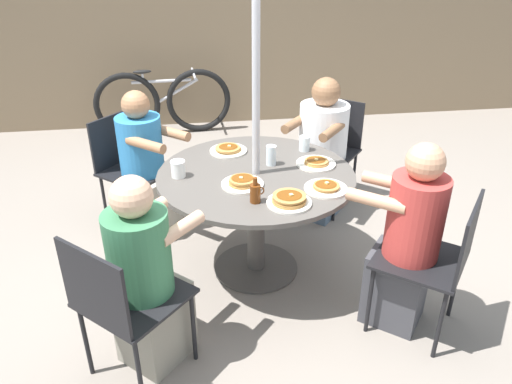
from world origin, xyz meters
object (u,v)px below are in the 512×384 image
(pancake_plate_d, at_px, (289,200))
(syrup_bottle, at_px, (255,193))
(patio_chair_east, at_px, (330,145))
(diner_south, at_px, (146,169))
(diner_west, at_px, (147,281))
(pancake_plate_c, at_px, (242,182))
(patio_table, at_px, (256,191))
(patio_chair_west, at_px, (121,299))
(bicycle, at_px, (164,102))
(drinking_glass_a, at_px, (304,144))
(pancake_plate_a, at_px, (228,150))
(drinking_glass_b, at_px, (271,155))
(diner_north, at_px, (406,244))
(coffee_cup, at_px, (178,169))
(diner_east, at_px, (320,154))
(patio_chair_north, at_px, (437,256))
(pancake_plate_e, at_px, (326,188))
(patio_chair_south, at_px, (129,163))
(pancake_plate_b, at_px, (316,163))

(pancake_plate_d, bearing_deg, syrup_bottle, 165.62)
(patio_chair_east, xyz_separation_m, diner_south, (-1.48, -0.25, -0.01))
(diner_west, relative_size, syrup_bottle, 7.34)
(pancake_plate_c, bearing_deg, pancake_plate_d, -48.13)
(patio_table, xyz_separation_m, patio_chair_west, (-0.78, -0.85, -0.09))
(bicycle, bearing_deg, drinking_glass_a, -69.36)
(patio_chair_east, relative_size, pancake_plate_a, 3.41)
(patio_chair_west, relative_size, pancake_plate_d, 3.41)
(diner_west, xyz_separation_m, drinking_glass_b, (0.78, 0.84, 0.28))
(diner_south, bearing_deg, pancake_plate_d, 80.26)
(diner_north, bearing_deg, coffee_cup, 101.92)
(patio_table, relative_size, bicycle, 0.83)
(syrup_bottle, relative_size, drinking_glass_a, 1.49)
(diner_west, bearing_deg, diner_east, 91.34)
(patio_chair_north, relative_size, pancake_plate_e, 3.41)
(diner_west, height_order, bicycle, diner_west)
(diner_south, relative_size, pancake_plate_c, 4.32)
(patio_chair_south, bearing_deg, pancake_plate_c, 80.99)
(pancake_plate_a, height_order, pancake_plate_b, pancake_plate_a)
(pancake_plate_d, relative_size, syrup_bottle, 1.68)
(diner_west, distance_m, pancake_plate_d, 0.89)
(diner_west, relative_size, pancake_plate_d, 4.38)
(diner_south, relative_size, patio_chair_west, 1.27)
(pancake_plate_b, bearing_deg, pancake_plate_a, 152.03)
(patio_chair_east, height_order, syrup_bottle, syrup_bottle)
(pancake_plate_a, xyz_separation_m, drinking_glass_b, (0.26, -0.25, 0.05))
(pancake_plate_c, relative_size, coffee_cup, 2.44)
(bicycle, bearing_deg, patio_chair_south, -99.25)
(patio_chair_east, xyz_separation_m, drinking_glass_a, (-0.36, -0.58, 0.27))
(patio_chair_south, height_order, patio_chair_west, same)
(patio_chair_north, relative_size, patio_chair_south, 1.00)
(patio_table, xyz_separation_m, pancake_plate_c, (-0.10, -0.16, 0.15))
(patio_chair_west, relative_size, syrup_bottle, 5.71)
(patio_table, bearing_deg, diner_south, 139.29)
(drinking_glass_b, bearing_deg, pancake_plate_d, -88.55)
(syrup_bottle, distance_m, coffee_cup, 0.58)
(drinking_glass_a, bearing_deg, syrup_bottle, -122.73)
(diner_east, distance_m, pancake_plate_e, 1.09)
(patio_chair_west, height_order, pancake_plate_d, patio_chair_west)
(patio_chair_east, height_order, diner_south, diner_south)
(patio_chair_east, relative_size, diner_west, 0.78)
(pancake_plate_b, xyz_separation_m, pancake_plate_c, (-0.51, -0.22, 0.01))
(pancake_plate_c, relative_size, drinking_glass_b, 1.96)
(pancake_plate_e, relative_size, drinking_glass_b, 1.96)
(pancake_plate_e, distance_m, syrup_bottle, 0.44)
(pancake_plate_a, xyz_separation_m, pancake_plate_b, (0.55, -0.29, -0.00))
(patio_chair_south, height_order, drinking_glass_a, patio_chair_south)
(pancake_plate_b, bearing_deg, patio_chair_east, 67.86)
(pancake_plate_b, distance_m, drinking_glass_b, 0.30)
(pancake_plate_c, distance_m, pancake_plate_d, 0.35)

